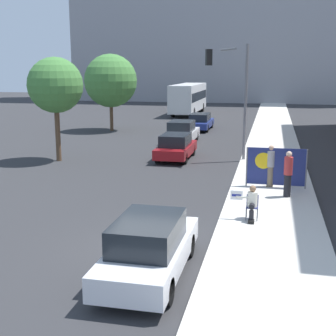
{
  "coord_description": "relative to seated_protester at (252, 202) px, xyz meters",
  "views": [
    {
      "loc": [
        3.16,
        -12.13,
        5.17
      ],
      "look_at": [
        -0.63,
        4.96,
        1.4
      ],
      "focal_mm": 50.0,
      "sensor_mm": 36.0,
      "label": 1
    }
  ],
  "objects": [
    {
      "name": "ground_plane",
      "position": [
        -2.63,
        -3.27,
        -0.74
      ],
      "size": [
        160.0,
        160.0,
        0.0
      ],
      "primitive_type": "plane",
      "color": "#303033"
    },
    {
      "name": "sidewalk_curb",
      "position": [
        0.67,
        11.73,
        -0.68
      ],
      "size": [
        3.49,
        90.0,
        0.12
      ],
      "primitive_type": "cube",
      "color": "beige",
      "rests_on": "ground_plane"
    },
    {
      "name": "seated_protester",
      "position": [
        0.0,
        0.0,
        0.0
      ],
      "size": [
        0.94,
        0.77,
        1.17
      ],
      "rotation": [
        0.0,
        0.0,
        -0.37
      ],
      "color": "#474C56",
      "rests_on": "sidewalk_curb"
    },
    {
      "name": "jogger_on_sidewalk",
      "position": [
        1.27,
        3.22,
        0.33
      ],
      "size": [
        0.34,
        0.34,
        1.85
      ],
      "rotation": [
        0.0,
        0.0,
        3.61
      ],
      "color": "black",
      "rests_on": "sidewalk_curb"
    },
    {
      "name": "pedestrian_behind",
      "position": [
        0.58,
        4.73,
        0.31
      ],
      "size": [
        0.34,
        0.34,
        1.81
      ],
      "rotation": [
        0.0,
        0.0,
        1.49
      ],
      "color": "#756651",
      "rests_on": "sidewalk_curb"
    },
    {
      "name": "protest_banner",
      "position": [
        0.8,
        4.67,
        0.28
      ],
      "size": [
        2.55,
        0.06,
        1.71
      ],
      "color": "slate",
      "rests_on": "sidewalk_curb"
    },
    {
      "name": "traffic_light_pole",
      "position": [
        -1.59,
        10.42,
        3.54
      ],
      "size": [
        2.22,
        1.99,
        6.3
      ],
      "color": "slate",
      "rests_on": "sidewalk_curb"
    },
    {
      "name": "parked_car_curbside",
      "position": [
        -2.32,
        -4.74,
        0.02
      ],
      "size": [
        1.74,
        4.54,
        1.54
      ],
      "color": "silver",
      "rests_on": "ground_plane"
    },
    {
      "name": "car_on_road_nearest",
      "position": [
        -4.76,
        10.54,
        -0.01
      ],
      "size": [
        1.75,
        4.29,
        1.46
      ],
      "color": "maroon",
      "rests_on": "ground_plane"
    },
    {
      "name": "car_on_road_midblock",
      "position": [
        -5.56,
        16.5,
        0.02
      ],
      "size": [
        1.85,
        4.45,
        1.54
      ],
      "color": "silver",
      "rests_on": "ground_plane"
    },
    {
      "name": "car_on_road_distant",
      "position": [
        -5.34,
        23.68,
        -0.04
      ],
      "size": [
        1.75,
        4.79,
        1.4
      ],
      "color": "navy",
      "rests_on": "ground_plane"
    },
    {
      "name": "city_bus_on_road",
      "position": [
        -8.73,
        37.05,
        1.18
      ],
      "size": [
        2.51,
        10.9,
        3.36
      ],
      "color": "silver",
      "rests_on": "ground_plane"
    },
    {
      "name": "street_tree_near_curb",
      "position": [
        -11.13,
        8.65,
        3.47
      ],
      "size": [
        3.05,
        3.05,
        5.76
      ],
      "color": "brown",
      "rests_on": "ground_plane"
    },
    {
      "name": "street_tree_midblock",
      "position": [
        -12.51,
        21.62,
        3.37
      ],
      "size": [
        4.34,
        4.34,
        6.29
      ],
      "color": "brown",
      "rests_on": "ground_plane"
    }
  ]
}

